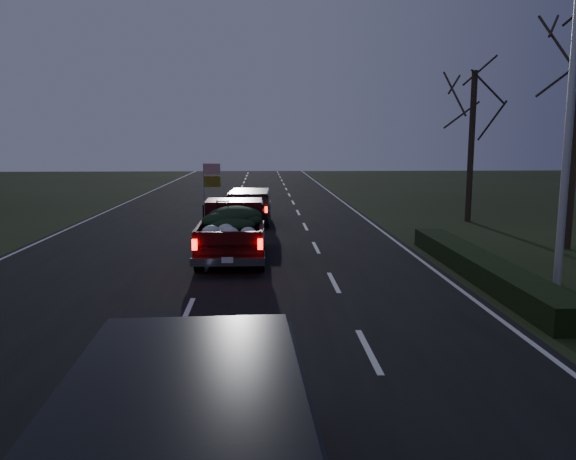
# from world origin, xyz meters

# --- Properties ---
(ground) EXTENTS (120.00, 120.00, 0.00)m
(ground) POSITION_xyz_m (0.00, 0.00, 0.00)
(ground) COLOR black
(ground) RESTS_ON ground
(road_asphalt) EXTENTS (14.00, 120.00, 0.02)m
(road_asphalt) POSITION_xyz_m (0.00, 0.00, 0.01)
(road_asphalt) COLOR black
(road_asphalt) RESTS_ON ground
(hedge_row) EXTENTS (1.00, 10.00, 0.60)m
(hedge_row) POSITION_xyz_m (7.80, 3.00, 0.30)
(hedge_row) COLOR black
(hedge_row) RESTS_ON ground
(light_pole) EXTENTS (0.50, 0.90, 9.16)m
(light_pole) POSITION_xyz_m (9.50, 2.00, 5.48)
(light_pole) COLOR silver
(light_pole) RESTS_ON ground
(bare_tree_far) EXTENTS (3.60, 3.60, 7.00)m
(bare_tree_far) POSITION_xyz_m (11.50, 14.00, 5.23)
(bare_tree_far) COLOR black
(bare_tree_far) RESTS_ON ground
(pickup_truck) EXTENTS (2.04, 5.25, 2.75)m
(pickup_truck) POSITION_xyz_m (0.73, 5.91, 1.03)
(pickup_truck) COLOR #3F080A
(pickup_truck) RESTS_ON ground
(lead_suv) EXTENTS (1.97, 4.42, 1.25)m
(lead_suv) POSITION_xyz_m (1.11, 13.61, 0.95)
(lead_suv) COLOR black
(lead_suv) RESTS_ON ground
(rear_suv) EXTENTS (2.50, 5.18, 1.47)m
(rear_suv) POSITION_xyz_m (1.01, -7.70, 1.11)
(rear_suv) COLOR black
(rear_suv) RESTS_ON ground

